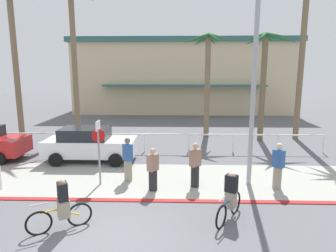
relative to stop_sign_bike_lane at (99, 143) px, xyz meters
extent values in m
plane|color=#5B5B60|center=(1.24, 6.36, -1.68)|extent=(80.00, 80.00, 0.00)
cube|color=#9E9E93|center=(1.24, 0.56, -1.67)|extent=(44.00, 4.00, 0.02)
cube|color=maroon|center=(1.24, -1.44, -1.66)|extent=(44.00, 0.24, 0.03)
cube|color=beige|center=(3.68, 23.69, 1.91)|extent=(22.49, 10.67, 7.17)
cube|color=#2D605B|center=(3.68, 23.69, 5.74)|extent=(23.09, 11.27, 0.50)
cube|color=#2D605B|center=(3.68, 17.86, 1.32)|extent=(15.74, 1.20, 0.16)
cylinder|color=white|center=(1.24, 4.86, -0.68)|extent=(19.56, 0.08, 0.08)
cylinder|color=white|center=(-6.10, 4.86, -1.18)|extent=(0.08, 0.08, 1.00)
cylinder|color=white|center=(-3.65, 4.86, -1.18)|extent=(0.08, 0.08, 1.00)
cylinder|color=white|center=(-1.21, 4.86, -1.18)|extent=(0.08, 0.08, 1.00)
cylinder|color=white|center=(1.24, 4.86, -1.18)|extent=(0.08, 0.08, 1.00)
cylinder|color=white|center=(3.68, 4.86, -1.18)|extent=(0.08, 0.08, 1.00)
cylinder|color=white|center=(6.13, 4.86, -1.18)|extent=(0.08, 0.08, 1.00)
cylinder|color=white|center=(8.57, 4.86, -1.18)|extent=(0.08, 0.08, 1.00)
cylinder|color=white|center=(11.01, 4.86, -1.18)|extent=(0.08, 0.08, 1.00)
cylinder|color=gray|center=(0.00, 0.00, -0.58)|extent=(0.08, 0.08, 2.20)
cube|color=white|center=(0.00, 0.00, 0.70)|extent=(0.04, 0.56, 0.36)
cylinder|color=red|center=(0.00, 0.00, 0.30)|extent=(0.52, 0.03, 0.52)
cylinder|color=#9EA0A5|center=(5.90, 0.24, 2.07)|extent=(0.18, 0.18, 7.50)
cylinder|color=#756047|center=(-7.05, 7.51, 2.92)|extent=(0.36, 0.36, 9.20)
cylinder|color=#756047|center=(-3.83, 8.95, 3.10)|extent=(0.36, 0.36, 9.55)
cylinder|color=#756047|center=(5.04, 8.92, 1.67)|extent=(0.36, 0.36, 6.70)
cone|color=#235B2D|center=(5.77, 8.92, 4.87)|extent=(1.53, 0.32, 0.61)
cone|color=#235B2D|center=(5.34, 9.45, 4.75)|extent=(0.95, 1.33, 0.83)
cone|color=#235B2D|center=(4.62, 9.63, 4.76)|extent=(1.15, 1.67, 0.83)
cone|color=#235B2D|center=(4.23, 8.92, 4.78)|extent=(1.71, 0.32, 0.79)
cone|color=#235B2D|center=(4.59, 8.14, 4.88)|extent=(1.20, 1.76, 0.61)
cone|color=#235B2D|center=(5.41, 8.27, 4.75)|extent=(1.08, 1.55, 0.84)
cylinder|color=brown|center=(8.42, 7.87, 1.62)|extent=(0.36, 0.36, 6.60)
cone|color=#235B2D|center=(9.36, 7.87, 4.70)|extent=(1.96, 0.32, 0.77)
cone|color=#235B2D|center=(8.85, 8.63, 4.77)|extent=(1.17, 1.71, 0.62)
cone|color=#235B2D|center=(7.96, 8.66, 4.68)|extent=(1.23, 1.81, 0.80)
cone|color=#235B2D|center=(7.80, 7.87, 4.77)|extent=(1.30, 0.32, 0.62)
cone|color=#235B2D|center=(8.02, 7.19, 4.73)|extent=(1.11, 1.60, 0.69)
cone|color=#235B2D|center=(8.85, 7.12, 4.78)|extent=(1.17, 1.71, 0.60)
cylinder|color=#756047|center=(10.87, 8.33, 3.20)|extent=(0.36, 0.36, 9.76)
cylinder|color=black|center=(-5.42, 4.04, -1.35)|extent=(0.66, 0.22, 0.66)
cube|color=white|center=(-1.24, 3.06, -0.95)|extent=(4.40, 1.80, 0.80)
cube|color=#1E2328|center=(-1.49, 3.06, -0.27)|extent=(2.29, 1.58, 0.56)
cylinder|color=black|center=(0.17, 3.96, -1.35)|extent=(0.66, 0.22, 0.66)
cylinder|color=black|center=(0.17, 2.16, -1.35)|extent=(0.66, 0.22, 0.66)
cylinder|color=black|center=(-2.64, 3.96, -1.35)|extent=(0.66, 0.22, 0.66)
cylinder|color=black|center=(-2.64, 2.16, -1.35)|extent=(0.66, 0.22, 0.66)
torus|color=black|center=(4.31, -3.15, -1.35)|extent=(0.44, 0.64, 0.72)
torus|color=black|center=(4.90, -2.22, -1.35)|extent=(0.44, 0.64, 0.72)
cylinder|color=#2851A8|center=(4.72, -2.51, -1.20)|extent=(0.41, 0.61, 0.35)
cylinder|color=#2851A8|center=(4.44, -2.95, -1.06)|extent=(0.25, 0.35, 0.07)
cylinder|color=#2851A8|center=(4.67, -2.59, -1.13)|extent=(0.05, 0.05, 0.44)
cylinder|color=silver|center=(4.34, -3.11, -0.80)|extent=(0.30, 0.44, 0.04)
cube|color=gray|center=(4.67, -2.59, -1.07)|extent=(0.41, 0.42, 0.52)
cube|color=black|center=(4.67, -2.59, -0.55)|extent=(0.43, 0.40, 0.52)
sphere|color=#D6A884|center=(4.67, -2.59, -0.32)|extent=(0.22, 0.22, 0.22)
torus|color=black|center=(-0.75, -3.67, -1.35)|extent=(0.66, 0.40, 0.72)
torus|color=black|center=(0.21, -3.13, -1.35)|extent=(0.66, 0.40, 0.72)
cylinder|color=gold|center=(-0.08, -3.30, -1.20)|extent=(0.63, 0.38, 0.35)
cylinder|color=gold|center=(-0.54, -3.55, -1.06)|extent=(0.36, 0.23, 0.07)
cylinder|color=gold|center=(-0.17, -3.34, -1.13)|extent=(0.05, 0.05, 0.44)
cylinder|color=silver|center=(-0.71, -3.65, -0.80)|extent=(0.45, 0.28, 0.04)
cube|color=gray|center=(-0.17, -3.34, -1.07)|extent=(0.42, 0.40, 0.52)
cube|color=black|center=(-0.17, -3.34, -0.55)|extent=(0.39, 0.42, 0.52)
sphere|color=brown|center=(-0.17, -3.34, -0.32)|extent=(0.22, 0.22, 0.22)
cylinder|color=#232326|center=(3.73, -0.13, -1.25)|extent=(0.45, 0.45, 0.85)
cube|color=#93705B|center=(3.73, -0.13, -0.50)|extent=(0.48, 0.45, 0.65)
sphere|color=#D6A884|center=(3.73, -0.13, -0.03)|extent=(0.23, 0.23, 0.23)
cylinder|color=gray|center=(6.85, -0.23, -1.24)|extent=(0.45, 0.45, 0.87)
cube|color=#2D5699|center=(6.85, -0.23, -0.48)|extent=(0.46, 0.47, 0.67)
sphere|color=beige|center=(6.85, -0.23, 0.01)|extent=(0.24, 0.24, 0.24)
cylinder|color=gray|center=(1.05, 0.42, -1.24)|extent=(0.45, 0.45, 0.88)
cube|color=#2D5699|center=(1.05, 0.42, -0.46)|extent=(0.45, 0.47, 0.67)
sphere|color=brown|center=(1.05, 0.42, 0.02)|extent=(0.24, 0.24, 0.24)
cylinder|color=#232326|center=(2.14, -0.54, -1.28)|extent=(0.45, 0.45, 0.79)
cube|color=#93705B|center=(2.14, -0.54, -0.58)|extent=(0.45, 0.48, 0.61)
sphere|color=#D6A884|center=(2.14, -0.54, -0.13)|extent=(0.22, 0.22, 0.22)
camera|label=1|loc=(3.02, -11.05, 2.79)|focal=31.70mm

